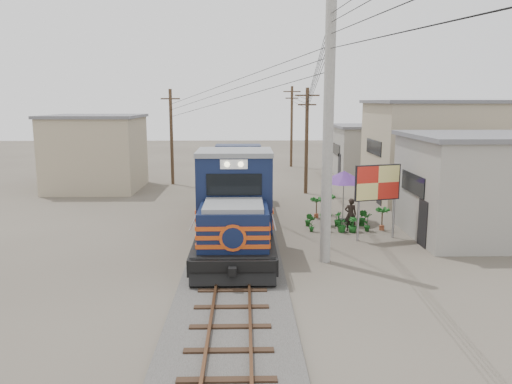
{
  "coord_description": "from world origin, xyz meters",
  "views": [
    {
      "loc": [
        0.41,
        -19.0,
        6.13
      ],
      "look_at": [
        0.89,
        2.53,
        2.2
      ],
      "focal_mm": 35.0,
      "sensor_mm": 36.0,
      "label": 1
    }
  ],
  "objects_px": {
    "locomotive": "(237,193)",
    "vendor": "(351,214)",
    "billboard": "(378,185)",
    "market_umbrella": "(344,177)"
  },
  "relations": [
    {
      "from": "locomotive",
      "to": "vendor",
      "type": "bearing_deg",
      "value": -4.7
    },
    {
      "from": "locomotive",
      "to": "billboard",
      "type": "bearing_deg",
      "value": -17.64
    },
    {
      "from": "vendor",
      "to": "billboard",
      "type": "bearing_deg",
      "value": 120.22
    },
    {
      "from": "market_umbrella",
      "to": "vendor",
      "type": "relative_size",
      "value": 1.97
    },
    {
      "from": "locomotive",
      "to": "billboard",
      "type": "xyz_separation_m",
      "value": [
        6.27,
        -2.0,
        0.72
      ]
    },
    {
      "from": "billboard",
      "to": "locomotive",
      "type": "bearing_deg",
      "value": 146.45
    },
    {
      "from": "locomotive",
      "to": "vendor",
      "type": "height_order",
      "value": "locomotive"
    },
    {
      "from": "billboard",
      "to": "vendor",
      "type": "distance_m",
      "value": 2.44
    },
    {
      "from": "market_umbrella",
      "to": "vendor",
      "type": "height_order",
      "value": "market_umbrella"
    },
    {
      "from": "billboard",
      "to": "market_umbrella",
      "type": "xyz_separation_m",
      "value": [
        -0.8,
        3.49,
        -0.18
      ]
    }
  ]
}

